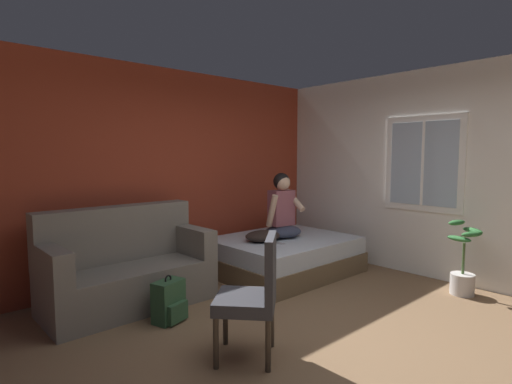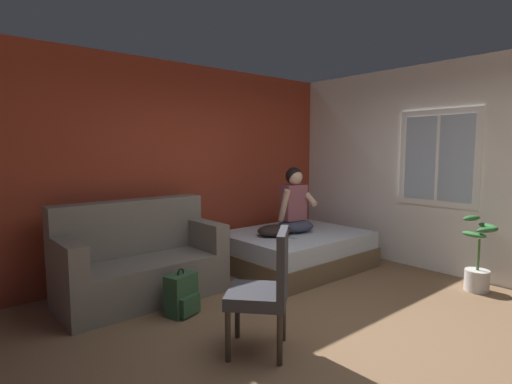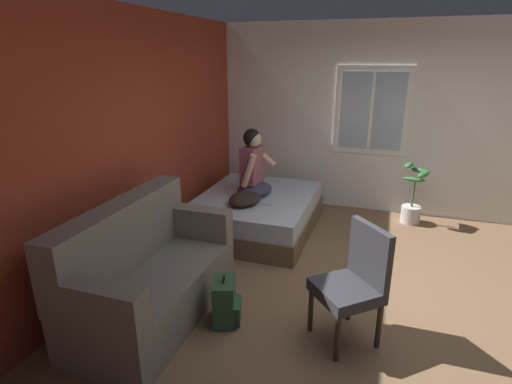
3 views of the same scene
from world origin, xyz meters
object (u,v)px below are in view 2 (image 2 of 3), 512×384
at_px(potted_plant, 478,265).
at_px(couch, 140,262).
at_px(side_chair, 266,286).
at_px(cell_phone, 292,238).
at_px(person_seated, 294,206).
at_px(backpack, 182,295).
at_px(bed, 295,250).
at_px(throw_pillow, 275,230).

bearing_deg(potted_plant, couch, 142.61).
height_order(side_chair, potted_plant, side_chair).
relative_size(cell_phone, potted_plant, 0.17).
xyz_separation_m(couch, person_seated, (2.10, -0.26, 0.44)).
height_order(person_seated, backpack, person_seated).
xyz_separation_m(bed, couch, (-2.09, 0.31, 0.16)).
xyz_separation_m(bed, cell_phone, (-0.30, -0.22, 0.25)).
distance_m(couch, potted_plant, 3.76).
height_order(backpack, throw_pillow, throw_pillow).
distance_m(couch, side_chair, 1.77).
distance_m(bed, backpack, 2.01).
relative_size(bed, backpack, 3.96).
distance_m(side_chair, backpack, 1.12).
xyz_separation_m(backpack, cell_phone, (1.67, 0.17, 0.29)).
bearing_deg(backpack, couch, 99.01).
xyz_separation_m(couch, side_chair, (0.26, -1.75, 0.14)).
bearing_deg(person_seated, side_chair, -141.05).
bearing_deg(throw_pillow, potted_plant, -57.77).
bearing_deg(bed, couch, 171.67).
xyz_separation_m(couch, potted_plant, (2.99, -2.28, -0.09)).
relative_size(person_seated, backpack, 1.91).
relative_size(person_seated, potted_plant, 1.03).
relative_size(side_chair, potted_plant, 1.15).
bearing_deg(backpack, person_seated, 12.35).
relative_size(side_chair, cell_phone, 6.81).
bearing_deg(potted_plant, person_seated, 113.54).
xyz_separation_m(bed, potted_plant, (0.90, -1.98, 0.07)).
bearing_deg(person_seated, potted_plant, -66.46).
bearing_deg(couch, bed, -8.33).
relative_size(throw_pillow, potted_plant, 0.56).
height_order(side_chair, backpack, side_chair).
bearing_deg(bed, side_chair, -141.67).
relative_size(couch, backpack, 3.73).
bearing_deg(potted_plant, throw_pillow, 122.23).
distance_m(bed, couch, 2.11).
distance_m(side_chair, person_seated, 2.39).
distance_m(throw_pillow, cell_phone, 0.26).
distance_m(couch, backpack, 0.73).
bearing_deg(bed, cell_phone, -143.97).
bearing_deg(couch, cell_phone, -16.40).
xyz_separation_m(person_seated, backpack, (-1.99, -0.44, -0.64)).
bearing_deg(throw_pillow, backpack, -165.57).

